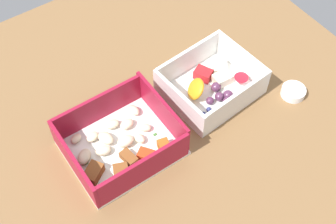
# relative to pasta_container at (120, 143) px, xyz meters

# --- Properties ---
(table_surface) EXTENTS (0.80, 0.80, 0.02)m
(table_surface) POSITION_rel_pasta_container_xyz_m (-0.10, -0.01, -0.03)
(table_surface) COLOR brown
(table_surface) RESTS_ON ground
(pasta_container) EXTENTS (0.18, 0.15, 0.06)m
(pasta_container) POSITION_rel_pasta_container_xyz_m (0.00, 0.00, 0.00)
(pasta_container) COLOR white
(pasta_container) RESTS_ON table_surface
(fruit_bowl) EXTENTS (0.17, 0.15, 0.06)m
(fruit_bowl) POSITION_rel_pasta_container_xyz_m (-0.20, -0.01, -0.00)
(fruit_bowl) COLOR white
(fruit_bowl) RESTS_ON table_surface
(paper_cup_liner) EXTENTS (0.04, 0.04, 0.01)m
(paper_cup_liner) POSITION_rel_pasta_container_xyz_m (-0.32, 0.08, -0.01)
(paper_cup_liner) COLOR white
(paper_cup_liner) RESTS_ON table_surface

